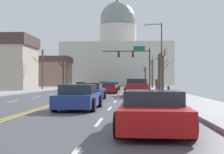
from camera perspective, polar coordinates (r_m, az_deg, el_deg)
The scene contains 23 objects.
ground at distance 35.07m, azimuth -4.01°, elevation -2.94°, with size 20.00×180.00×0.20m.
signal_gantry at distance 51.59m, azimuth 4.43°, elevation 3.39°, with size 7.91×0.41×6.94m.
street_lamp_right at distance 37.78m, azimuth 8.61°, elevation 4.69°, with size 2.17×0.24×8.16m.
capitol_building at distance 106.44m, azimuth 1.05°, elevation 3.67°, with size 35.21×22.42×30.54m.
sedan_near_00 at distance 47.72m, azimuth 0.17°, elevation -1.67°, with size 2.10×4.22×1.22m.
sedan_near_01 at distance 41.62m, azimuth -0.39°, elevation -1.86°, with size 2.16×4.31×1.17m.
sedan_near_02 at distance 35.47m, azimuth -0.60°, elevation -2.06°, with size 2.02×4.40×1.16m.
pickup_truck_near_03 at distance 28.66m, azimuth 4.52°, elevation -2.07°, with size 2.24×5.70×1.58m.
sedan_near_04 at distance 22.86m, azimuth -4.01°, elevation -2.75°, with size 2.12×4.25×1.24m.
sedan_near_05 at distance 15.54m, azimuth -6.08°, elevation -3.77°, with size 2.05×4.25×1.21m.
sedan_near_06 at distance 9.11m, azimuth 7.45°, elevation -6.14°, with size 2.12×4.63×1.13m.
sedan_oncoming_00 at distance 62.26m, azimuth -5.71°, elevation -1.47°, with size 2.04×4.49×1.18m.
sedan_oncoming_01 at distance 74.54m, azimuth -1.56°, elevation -1.32°, with size 2.14×4.72×1.23m.
flank_building_01 at distance 84.65m, azimuth -12.06°, elevation 1.03°, with size 13.36×8.37×7.72m.
bare_tree_00 at distance 57.67m, azimuth 7.35°, elevation 0.72°, with size 1.36×1.98×5.89m.
bare_tree_01 at distance 48.85m, azimuth -12.58°, elevation 1.61°, with size 1.89×2.25×6.05m.
bare_tree_02 at distance 78.97m, azimuth 6.05°, elevation 0.30°, with size 2.05×1.80×5.41m.
bare_tree_03 at distance 58.63m, azimuth -8.88°, elevation 0.80°, with size 1.30×1.41×5.64m.
bare_tree_04 at distance 37.85m, azimuth 8.63°, elevation 1.08°, with size 1.01×2.03×5.17m.
bare_tree_05 at distance 63.48m, azimuth -8.26°, elevation 0.70°, with size 2.34×1.41×5.35m.
bare_tree_06 at distance 41.90m, azimuth 9.19°, elevation 0.92°, with size 1.84×2.08×5.41m.
pedestrian_00 at distance 43.24m, azimuth 8.11°, elevation -1.13°, with size 0.35×0.34×1.67m.
bicycle_parked at distance 34.89m, azimuth 10.22°, elevation -2.18°, with size 0.12×1.77×0.85m.
Camera 1 is at (4.59, -34.74, 1.40)m, focal length 50.26 mm.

